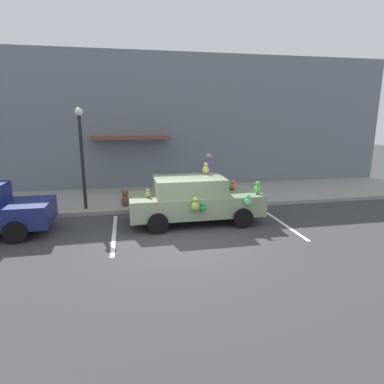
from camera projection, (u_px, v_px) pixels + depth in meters
The scene contains 9 objects.
ground_plane at pixel (181, 240), 9.37m from camera, with size 60.00×60.00×0.00m, color #38383A.
sidewalk at pixel (162, 197), 14.12m from camera, with size 24.00×4.00×0.15m, color gray.
storefront_building at pixel (155, 123), 15.46m from camera, with size 24.00×1.25×6.40m.
parking_stripe_front at pixel (280, 222), 11.02m from camera, with size 0.12×3.60×0.01m, color silver.
parking_stripe_rear at pixel (114, 233), 9.95m from camera, with size 0.12×3.60×0.01m, color silver.
plush_covered_car at pixel (194, 199), 10.85m from camera, with size 4.37×2.07×1.94m.
teddy_bear_on_sidewalk at pixel (125, 199), 12.34m from camera, with size 0.32×0.27×0.62m.
street_lamp_post at pixel (81, 148), 11.58m from camera, with size 0.28×0.28×3.64m.
pedestrian_near_shopfront at pixel (209, 175), 14.15m from camera, with size 0.38×0.38×1.80m.
Camera 1 is at (-1.45, -8.69, 3.48)m, focal length 30.42 mm.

